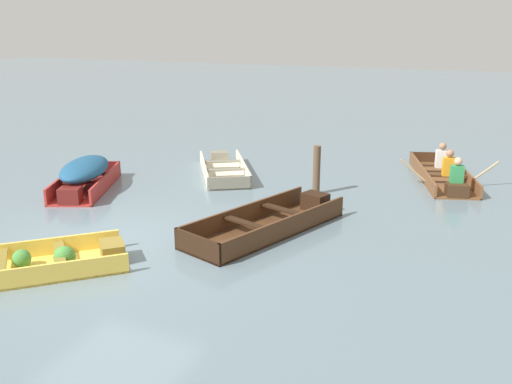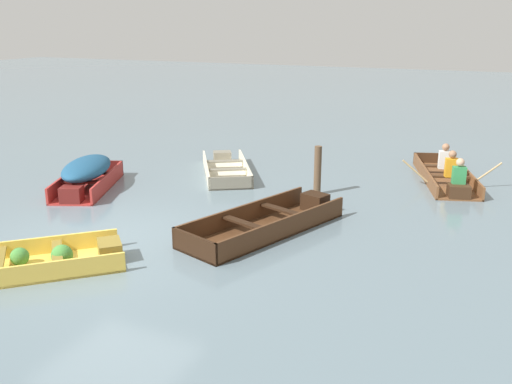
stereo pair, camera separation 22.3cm
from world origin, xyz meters
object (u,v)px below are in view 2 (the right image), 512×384
Objects in this scene: skiff_red_mid_moored at (87,172)px; mooring_post at (318,171)px; skiff_dark_varnish_near_moored at (270,222)px; rowboat_wooden_brown_with_crew at (447,175)px; dinghy_yellow_foreground at (40,262)px; skiff_cream_far_moored at (226,169)px.

skiff_red_mid_moored is 2.48× the size of mooring_post.
rowboat_wooden_brown_with_crew is (2.70, 4.65, 0.06)m from skiff_dark_varnish_near_moored.
skiff_red_mid_moored is at bearing 120.24° from dinghy_yellow_foreground.
skiff_red_mid_moored is at bearing -160.37° from mooring_post.
skiff_red_mid_moored reaches higher than skiff_dark_varnish_near_moored.
mooring_post is at bearing 63.93° from dinghy_yellow_foreground.
skiff_red_mid_moored is 3.48m from skiff_cream_far_moored.
dinghy_yellow_foreground is at bearing -124.44° from rowboat_wooden_brown_with_crew.
skiff_red_mid_moored is at bearing -152.58° from rowboat_wooden_brown_with_crew.
mooring_post is at bearing 19.63° from skiff_red_mid_moored.
skiff_cream_far_moored is at bearing 49.16° from skiff_red_mid_moored.
dinghy_yellow_foreground is 2.57× the size of mooring_post.
dinghy_yellow_foreground is 1.04× the size of skiff_red_mid_moored.
mooring_post is (5.00, 1.78, 0.14)m from skiff_red_mid_moored.
skiff_dark_varnish_near_moored is at bearing -8.41° from skiff_red_mid_moored.
rowboat_wooden_brown_with_crew reaches higher than skiff_red_mid_moored.
mooring_post reaches higher than skiff_cream_far_moored.
rowboat_wooden_brown_with_crew is (7.57, 3.93, -0.22)m from skiff_red_mid_moored.
skiff_cream_far_moored is at bearing -166.14° from rowboat_wooden_brown_with_crew.
skiff_dark_varnish_near_moored reaches higher than dinghy_yellow_foreground.
skiff_cream_far_moored is (-2.61, 3.34, -0.03)m from skiff_dark_varnish_near_moored.
skiff_red_mid_moored reaches higher than skiff_cream_far_moored.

